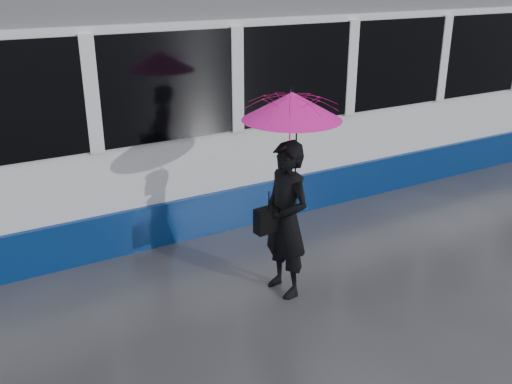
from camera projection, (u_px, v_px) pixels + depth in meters
ground at (224, 278)px, 7.16m from camera, size 90.00×90.00×0.00m
rails at (152, 210)px, 9.16m from camera, size 34.00×1.51×0.02m
woman at (286, 220)px, 6.55m from camera, size 0.50×0.72×1.86m
umbrella at (292, 125)px, 6.17m from camera, size 1.19×1.19×1.26m
handbag at (269, 220)px, 6.44m from camera, size 0.34×0.17×0.47m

